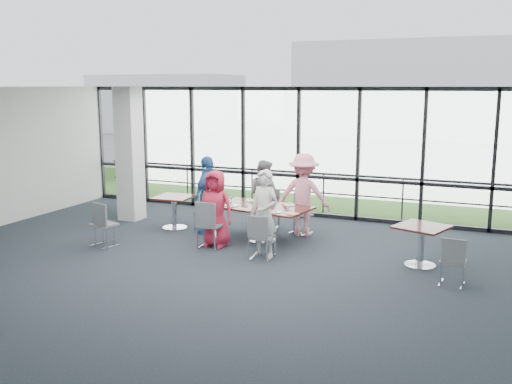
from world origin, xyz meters
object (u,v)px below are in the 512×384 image
at_px(side_table_left, 174,202).
at_px(diner_far_left, 264,195).
at_px(structural_column, 130,154).
at_px(diner_end, 208,195).
at_px(side_table_right, 422,232).
at_px(chair_main_end, 207,212).
at_px(chair_main_nr, 262,237).
at_px(diner_near_left, 216,208).
at_px(chair_main_nl, 211,225).
at_px(diner_far_right, 304,195).
at_px(chair_spare_r, 453,262).
at_px(main_table, 262,212).
at_px(chair_main_fl, 269,210).
at_px(chair_spare_lb, 129,196).
at_px(chair_main_fr, 301,215).
at_px(diner_near_right, 264,214).
at_px(chair_spare_la, 104,225).

height_order(side_table_left, diner_far_left, diner_far_left).
xyz_separation_m(structural_column, diner_end, (2.36, -0.46, -0.74)).
height_order(side_table_right, chair_main_end, chair_main_end).
distance_m(side_table_right, chair_main_nr, 2.90).
height_order(diner_near_left, chair_main_nl, diner_near_left).
bearing_deg(diner_far_right, chair_spare_r, 142.76).
distance_m(main_table, diner_far_right, 1.06).
xyz_separation_m(diner_far_right, chair_main_end, (-2.06, -0.54, -0.45)).
bearing_deg(main_table, diner_far_left, 118.86).
height_order(structural_column, main_table, structural_column).
height_order(structural_column, chair_main_fl, structural_column).
xyz_separation_m(side_table_left, chair_spare_lb, (-1.90, 0.93, -0.18)).
distance_m(diner_far_left, chair_spare_r, 4.83).
distance_m(side_table_right, chair_spare_r, 1.06).
xyz_separation_m(chair_main_fl, chair_main_fr, (0.83, -0.17, -0.01)).
xyz_separation_m(side_table_right, chair_main_nr, (-2.81, -0.70, -0.21)).
distance_m(main_table, side_table_left, 2.26).
xyz_separation_m(diner_far_right, diner_end, (-2.00, -0.61, -0.04)).
bearing_deg(structural_column, chair_main_end, -9.81).
bearing_deg(chair_main_nl, chair_main_nr, -15.15).
bearing_deg(diner_near_right, main_table, 129.06).
xyz_separation_m(structural_column, chair_main_end, (2.30, -0.40, -1.15)).
bearing_deg(diner_far_left, diner_near_right, 132.20).
xyz_separation_m(structural_column, diner_far_left, (3.35, 0.34, -0.81)).
height_order(diner_far_left, diner_end, diner_end).
bearing_deg(chair_main_nr, chair_spare_r, -6.50).
bearing_deg(chair_main_end, chair_main_fr, 115.14).
xyz_separation_m(side_table_left, diner_end, (0.91, -0.05, 0.24)).
bearing_deg(side_table_left, diner_near_left, -31.18).
bearing_deg(chair_main_fr, chair_main_nr, 106.59).
relative_size(diner_far_left, diner_far_right, 0.88).
relative_size(structural_column, diner_near_left, 2.05).
height_order(side_table_left, diner_end, diner_end).
bearing_deg(chair_spare_lb, side_table_left, 164.13).
bearing_deg(chair_main_nl, structural_column, 150.96).
relative_size(side_table_left, chair_spare_la, 0.95).
relative_size(diner_near_left, chair_main_nl, 1.66).
distance_m(structural_column, diner_near_left, 3.37).
relative_size(chair_main_nr, chair_main_fl, 0.98).
height_order(structural_column, chair_spare_lb, structural_column).
relative_size(diner_end, chair_main_fl, 2.02).
height_order(main_table, chair_spare_r, chair_spare_r).
xyz_separation_m(diner_near_left, diner_far_left, (0.37, 1.68, 0.01)).
relative_size(side_table_right, diner_far_left, 0.67).
bearing_deg(diner_near_right, chair_spare_la, -155.14).
height_order(structural_column, chair_spare_r, structural_column).
xyz_separation_m(diner_near_left, diner_end, (-0.62, 0.88, 0.08)).
distance_m(main_table, chair_main_nr, 1.27).
xyz_separation_m(diner_near_right, diner_far_right, (0.19, 1.78, 0.06)).
distance_m(diner_end, chair_spare_r, 5.46).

